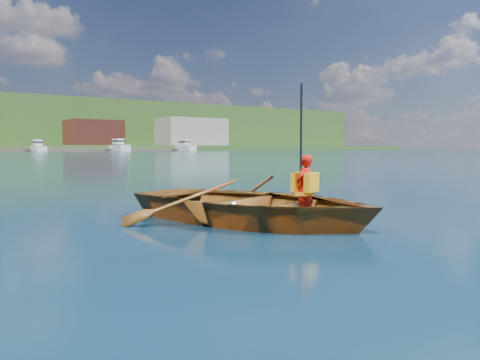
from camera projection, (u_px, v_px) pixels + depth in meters
name	position (u px, v px, depth m)	size (l,w,h in m)	color
ground	(298.00, 222.00, 7.84)	(600.00, 600.00, 0.00)	#152243
rowboat	(252.00, 204.00, 7.76)	(4.51, 5.23, 0.91)	brown
child_paddler	(305.00, 186.00, 7.34)	(0.44, 0.44, 2.16)	#AC1107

